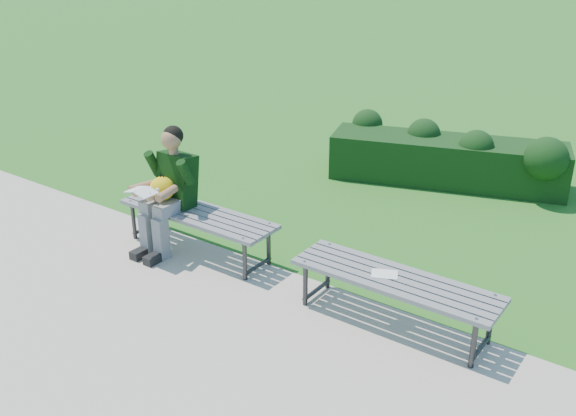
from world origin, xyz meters
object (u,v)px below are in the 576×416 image
(bench_left, at_px, (197,217))
(paper_sheet, at_px, (385,274))
(seated_boy, at_px, (168,187))
(bench_right, at_px, (395,283))
(hedge, at_px, (450,157))

(bench_left, distance_m, paper_sheet, 2.19)
(seated_boy, height_order, paper_sheet, seated_boy)
(bench_right, bearing_deg, bench_left, 178.97)
(bench_left, xyz_separation_m, paper_sheet, (2.19, -0.04, 0.06))
(hedge, bearing_deg, bench_right, -74.99)
(bench_left, height_order, bench_right, same)
(hedge, bearing_deg, bench_left, -111.20)
(seated_boy, distance_m, paper_sheet, 2.50)
(bench_right, height_order, paper_sheet, bench_right)
(bench_right, relative_size, paper_sheet, 6.74)
(bench_left, xyz_separation_m, bench_right, (2.29, -0.04, 0.00))
(hedge, height_order, seated_boy, seated_boy)
(bench_right, xyz_separation_m, paper_sheet, (-0.10, 0.00, 0.06))
(hedge, bearing_deg, seated_boy, -114.77)
(hedge, distance_m, bench_left, 3.73)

